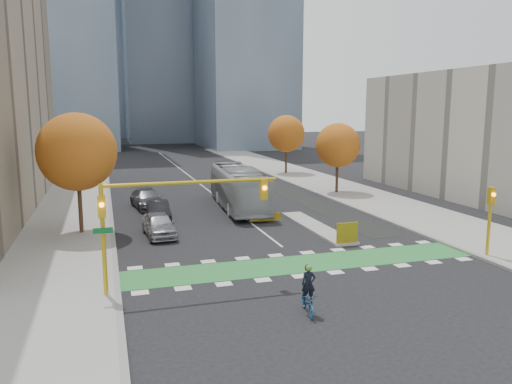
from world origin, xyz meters
TOP-DOWN VIEW (x-y plane):
  - ground at (0.00, 0.00)m, footprint 300.00×300.00m
  - sidewalk_west at (-13.50, 20.00)m, footprint 7.00×120.00m
  - sidewalk_east at (13.50, 20.00)m, footprint 7.00×120.00m
  - curb_west at (-10.00, 20.00)m, footprint 0.30×120.00m
  - curb_east at (10.00, 20.00)m, footprint 0.30×120.00m
  - bike_crossing at (0.00, 1.50)m, footprint 20.00×3.00m
  - centre_line at (0.00, 40.00)m, footprint 0.15×70.00m
  - bike_lane_paint at (7.50, 30.00)m, footprint 2.50×50.00m
  - median_island at (4.00, 9.00)m, footprint 1.60×10.00m
  - hazard_board at (4.00, 4.20)m, footprint 1.40×0.12m
  - building_east at (27.00, 16.00)m, footprint 14.00×30.00m
  - tower_ne at (20.00, 85.00)m, footprint 18.00×24.00m
  - tower_far at (-4.00, 140.00)m, footprint 26.00×26.00m
  - tree_west at (-12.00, 12.00)m, footprint 5.20×5.20m
  - tree_east_near at (12.00, 22.00)m, footprint 4.40×4.40m
  - tree_east_far at (12.50, 38.00)m, footprint 4.80×4.80m
  - traffic_signal_west at (-7.93, -0.51)m, footprint 8.53×0.56m
  - traffic_signal_east at (10.50, -0.51)m, footprint 0.35×0.43m
  - cyclist at (-2.46, -4.88)m, footprint 0.88×1.90m
  - bus at (0.58, 17.72)m, footprint 3.89×13.00m
  - parked_car_a at (-7.00, 9.95)m, footprint 2.17×4.77m
  - parked_car_b at (-6.50, 14.95)m, footprint 1.58×4.44m
  - parked_car_c at (-6.91, 19.95)m, footprint 2.97×5.79m

SIDE VIEW (x-z plane):
  - ground at x=0.00m, z-range 0.00..0.00m
  - centre_line at x=0.00m, z-range 0.00..0.01m
  - bike_lane_paint at x=7.50m, z-range 0.00..0.01m
  - bike_crossing at x=0.00m, z-range 0.00..0.01m
  - sidewalk_west at x=-13.50m, z-range 0.00..0.15m
  - sidewalk_east at x=13.50m, z-range 0.00..0.15m
  - curb_west at x=-10.00m, z-range -0.01..0.15m
  - curb_east at x=10.00m, z-range -0.01..0.15m
  - median_island at x=4.00m, z-range 0.00..0.16m
  - cyclist at x=-2.46m, z-range -0.35..1.76m
  - parked_car_b at x=-6.50m, z-range 0.00..1.46m
  - parked_car_a at x=-7.00m, z-range 0.00..1.59m
  - hazard_board at x=4.00m, z-range 0.15..1.45m
  - parked_car_c at x=-6.91m, z-range 0.00..1.61m
  - bus at x=0.58m, z-range 0.00..3.57m
  - traffic_signal_east at x=10.50m, z-range 0.68..4.78m
  - traffic_signal_west at x=-7.93m, z-range 1.43..6.63m
  - tree_east_near at x=12.00m, z-range 1.33..8.40m
  - tree_east_far at x=12.50m, z-range 1.42..9.07m
  - tree_west at x=-12.00m, z-range 1.50..9.73m
  - building_east at x=27.00m, z-range 0.00..12.00m
  - tower_ne at x=20.00m, z-range 0.00..60.00m
  - tower_far at x=-4.00m, z-range 0.00..80.00m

